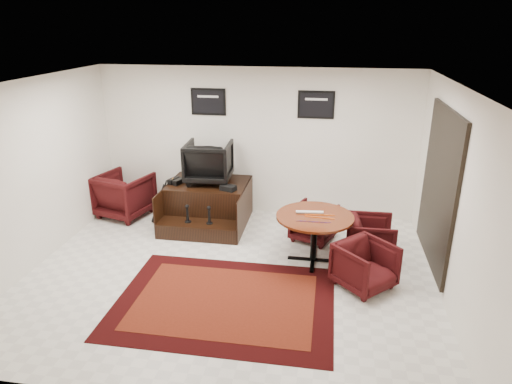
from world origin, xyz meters
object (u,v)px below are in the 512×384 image
meeting_table (315,221)px  table_chair_window (371,235)px  shine_podium (208,205)px  table_chair_back (314,221)px  armchair_side (124,193)px  shine_chair (209,160)px  table_chair_corner (365,264)px

meeting_table → table_chair_window: size_ratio=1.64×
meeting_table → shine_podium: bearing=149.5°
table_chair_back → table_chair_window: 1.03m
armchair_side → table_chair_window: (4.59, -0.94, -0.10)m
shine_chair → table_chair_back: bearing=161.1°
armchair_side → table_chair_window: size_ratio=1.28×
table_chair_window → table_chair_corner: size_ratio=0.99×
shine_chair → table_chair_corner: bearing=141.3°
shine_chair → table_chair_back: 2.23m
shine_podium → meeting_table: bearing=-30.5°
armchair_side → shine_podium: bearing=-166.3°
meeting_table → table_chair_back: (-0.03, 0.77, -0.34)m
armchair_side → table_chair_corner: armchair_side is taller
table_chair_back → meeting_table: bearing=113.5°
armchair_side → shine_chair: bearing=-161.2°
shine_chair → table_chair_window: (2.91, -1.03, -0.81)m
shine_podium → meeting_table: 2.36m
table_chair_back → table_chair_window: bearing=174.9°
shine_chair → armchair_side: (-1.68, -0.09, -0.71)m
shine_chair → table_chair_back: (1.99, -0.56, -0.83)m
shine_chair → meeting_table: size_ratio=0.70×
table_chair_back → table_chair_corner: 1.61m
table_chair_back → table_chair_window: size_ratio=0.95×
shine_podium → shine_chair: shine_chair is taller
meeting_table → table_chair_back: 0.84m
table_chair_back → table_chair_corner: (0.77, -1.41, 0.02)m
table_chair_window → shine_podium: bearing=72.3°
armchair_side → table_chair_back: size_ratio=1.35×
shine_chair → table_chair_corner: size_ratio=1.14×
shine_podium → table_chair_back: 2.03m
shine_podium → table_chair_back: (1.99, -0.41, -0.01)m
table_chair_corner → shine_podium: bearing=102.0°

